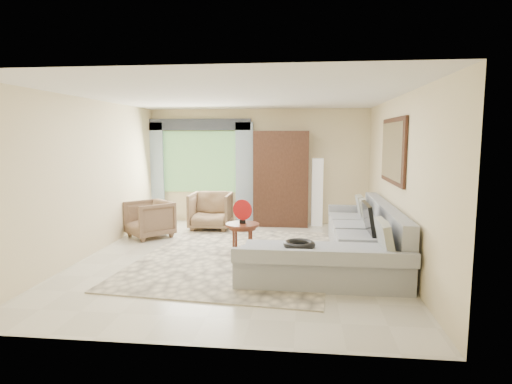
# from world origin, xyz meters

# --- Properties ---
(ground) EXTENTS (6.00, 6.00, 0.00)m
(ground) POSITION_xyz_m (0.00, 0.00, 0.00)
(ground) COLOR silver
(ground) RESTS_ON ground
(area_rug) EXTENTS (3.34, 4.25, 0.02)m
(area_rug) POSITION_xyz_m (-0.03, 0.05, 0.01)
(area_rug) COLOR beige
(area_rug) RESTS_ON ground
(sectional_sofa) EXTENTS (2.30, 3.46, 0.90)m
(sectional_sofa) POSITION_xyz_m (1.78, -0.18, 0.28)
(sectional_sofa) COLOR #9B9DA3
(sectional_sofa) RESTS_ON ground
(tv_screen) EXTENTS (0.14, 0.74, 0.48)m
(tv_screen) POSITION_xyz_m (2.05, -0.11, 0.72)
(tv_screen) COLOR black
(tv_screen) RESTS_ON sectional_sofa
(garden_hose) EXTENTS (0.43, 0.43, 0.09)m
(garden_hose) POSITION_xyz_m (1.00, -1.14, 0.55)
(garden_hose) COLOR black
(garden_hose) RESTS_ON sectional_sofa
(coffee_table) EXTENTS (0.55, 0.55, 0.55)m
(coffee_table) POSITION_xyz_m (0.05, 0.10, 0.29)
(coffee_table) COLOR #512415
(coffee_table) RESTS_ON ground
(red_disc) EXTENTS (0.33, 0.14, 0.34)m
(red_disc) POSITION_xyz_m (0.05, 0.10, 0.78)
(red_disc) COLOR #AA1112
(red_disc) RESTS_ON coffee_table
(armchair_left) EXTENTS (1.11, 1.11, 0.72)m
(armchair_left) POSITION_xyz_m (-1.97, 1.25, 0.36)
(armchair_left) COLOR brown
(armchair_left) RESTS_ON ground
(armchair_right) EXTENTS (0.86, 0.89, 0.79)m
(armchair_right) POSITION_xyz_m (-0.92, 2.11, 0.40)
(armchair_right) COLOR olive
(armchair_right) RESTS_ON ground
(potted_plant) EXTENTS (0.51, 0.45, 0.54)m
(potted_plant) POSITION_xyz_m (-2.32, 2.34, 0.27)
(potted_plant) COLOR #999999
(potted_plant) RESTS_ON ground
(armoire) EXTENTS (1.20, 0.55, 2.10)m
(armoire) POSITION_xyz_m (0.55, 2.72, 1.05)
(armoire) COLOR black
(armoire) RESTS_ON ground
(floor_lamp) EXTENTS (0.24, 0.24, 1.50)m
(floor_lamp) POSITION_xyz_m (1.35, 2.78, 0.75)
(floor_lamp) COLOR silver
(floor_lamp) RESTS_ON ground
(window) EXTENTS (1.80, 0.04, 1.40)m
(window) POSITION_xyz_m (-1.35, 2.97, 1.40)
(window) COLOR #669E59
(window) RESTS_ON wall_back
(curtain_left) EXTENTS (0.40, 0.08, 2.30)m
(curtain_left) POSITION_xyz_m (-2.40, 2.88, 1.15)
(curtain_left) COLOR #9EB7CC
(curtain_left) RESTS_ON ground
(curtain_right) EXTENTS (0.40, 0.08, 2.30)m
(curtain_right) POSITION_xyz_m (-0.30, 2.88, 1.15)
(curtain_right) COLOR #9EB7CC
(curtain_right) RESTS_ON ground
(valance) EXTENTS (2.40, 0.12, 0.26)m
(valance) POSITION_xyz_m (-1.35, 2.90, 2.25)
(valance) COLOR #1E232D
(valance) RESTS_ON wall_back
(wall_mirror) EXTENTS (0.05, 1.70, 1.05)m
(wall_mirror) POSITION_xyz_m (2.46, 0.35, 1.75)
(wall_mirror) COLOR black
(wall_mirror) RESTS_ON wall_right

